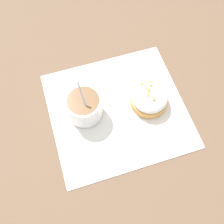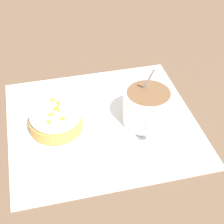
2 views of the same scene
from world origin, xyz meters
TOP-DOWN VIEW (x-y plane):
  - ground_plane at (0.00, 0.00)m, footprint 3.00×3.00m
  - paper_napkin at (0.00, 0.00)m, footprint 0.34×0.32m
  - coffee_cup at (0.07, -0.01)m, footprint 0.08×0.10m
  - frosted_pastry at (-0.07, -0.01)m, footprint 0.09×0.09m

SIDE VIEW (x-z plane):
  - ground_plane at x=0.00m, z-range 0.00..0.00m
  - paper_napkin at x=0.00m, z-range 0.00..0.00m
  - frosted_pastry at x=-0.07m, z-range 0.00..0.05m
  - coffee_cup at x=0.07m, z-range -0.02..0.09m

